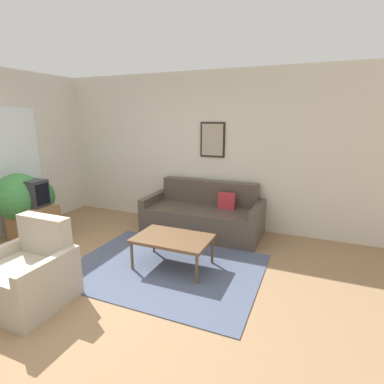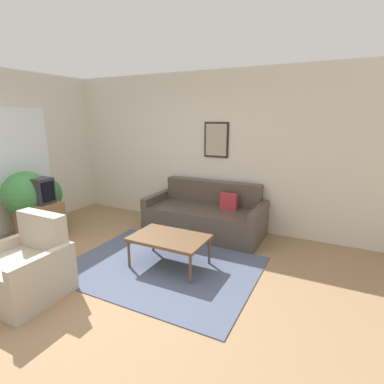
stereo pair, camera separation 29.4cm
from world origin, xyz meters
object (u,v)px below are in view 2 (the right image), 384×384
at_px(couch, 206,216).
at_px(coffee_table, 169,239).
at_px(armchair, 26,270).
at_px(potted_plant_tall, 26,195).
at_px(tv, 36,190).

bearing_deg(couch, coffee_table, -87.09).
distance_m(armchair, potted_plant_tall, 1.94).
xyz_separation_m(tv, potted_plant_tall, (-0.17, -0.07, -0.09)).
distance_m(tv, potted_plant_tall, 0.20).
bearing_deg(tv, couch, 30.78).
height_order(coffee_table, potted_plant_tall, potted_plant_tall).
distance_m(coffee_table, tv, 2.45).
relative_size(armchair, potted_plant_tall, 0.81).
xyz_separation_m(coffee_table, armchair, (-1.06, -1.28, -0.08)).
relative_size(tv, potted_plant_tall, 0.51).
bearing_deg(coffee_table, armchair, -129.60).
height_order(coffee_table, tv, tv).
relative_size(coffee_table, armchair, 1.11).
xyz_separation_m(coffee_table, potted_plant_tall, (-2.58, -0.15, 0.33)).
relative_size(couch, armchair, 2.22).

